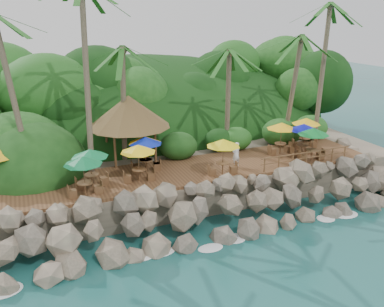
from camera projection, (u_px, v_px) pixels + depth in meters
name	position (u px, v px, depth m)	size (l,w,h in m)	color
ground	(233.00, 243.00, 23.48)	(140.00, 140.00, 0.00)	#19514F
land_base	(149.00, 145.00, 37.16)	(32.00, 25.20, 2.10)	gray
jungle_hill	(129.00, 135.00, 44.06)	(44.80, 28.00, 15.40)	#143811
seawall	(218.00, 209.00, 24.87)	(29.00, 4.00, 2.30)	gray
terrace	(192.00, 170.00, 28.03)	(26.00, 5.00, 0.20)	brown
jungle_foliage	(153.00, 160.00, 36.62)	(44.00, 16.00, 12.00)	#143811
foam_line	(230.00, 239.00, 23.74)	(25.20, 0.80, 0.06)	white
palms	(189.00, 23.00, 27.77)	(28.42, 7.23, 12.86)	brown
palapa	(129.00, 111.00, 28.78)	(5.71, 5.71, 4.60)	brown
dining_clusters	(193.00, 142.00, 27.25)	(23.61, 5.39, 2.37)	brown
railing	(306.00, 157.00, 28.44)	(7.20, 0.10, 1.00)	brown
waiter	(236.00, 154.00, 28.20)	(0.63, 0.41, 1.72)	white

